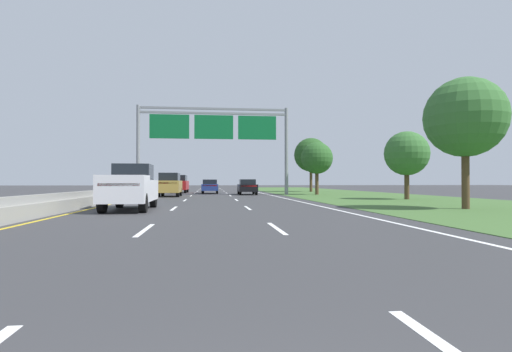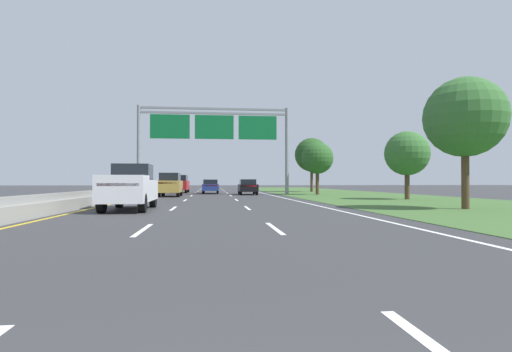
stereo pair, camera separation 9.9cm
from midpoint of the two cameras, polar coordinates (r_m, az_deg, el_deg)
name	(u,v)px [view 1 (the left image)]	position (r m, az deg, el deg)	size (l,w,h in m)	color
ground_plane	(211,197)	(36.04, -6.48, -2.92)	(220.00, 220.00, 0.00)	#333335
lane_striping	(211,197)	(35.58, -6.48, -2.94)	(11.96, 106.00, 0.01)	white
grass_verge_right	(362,196)	(38.64, 14.71, -2.74)	(14.00, 110.00, 0.02)	#3D602D
median_barrier_concrete	(134,193)	(36.62, -16.86, -2.30)	(0.60, 110.00, 0.85)	gray
overhead_sign_gantry	(214,132)	(40.65, -6.04, 6.24)	(15.06, 0.42, 8.84)	gray
pickup_truck_white	(131,187)	(20.10, -17.39, -1.52)	(2.10, 5.44, 2.20)	silver
car_gold_left_lane_suv	(170,184)	(37.23, -12.12, -1.15)	(1.90, 4.70, 2.11)	#A38438
car_black_right_lane_sedan	(247,187)	(41.60, -1.32, -1.51)	(1.87, 4.42, 1.57)	black
car_blue_centre_lane_sedan	(210,186)	(46.25, -6.58, -1.43)	(1.85, 4.41, 1.57)	navy
car_red_left_lane_suv	(179,184)	(49.20, -10.80, -1.06)	(2.00, 4.74, 2.11)	maroon
roadside_tree_near	(465,118)	(22.25, 27.28, 7.33)	(3.87, 3.87, 6.41)	#4C3823
roadside_tree_mid	(407,154)	(32.31, 20.39, 2.98)	(3.31, 3.31, 5.11)	#4C3823
roadside_tree_far	(317,158)	(41.69, 8.50, 2.50)	(3.25, 3.25, 5.38)	#4C3823
roadside_tree_distant	(311,155)	(53.20, 7.70, 2.97)	(4.39, 4.39, 7.03)	#4C3823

